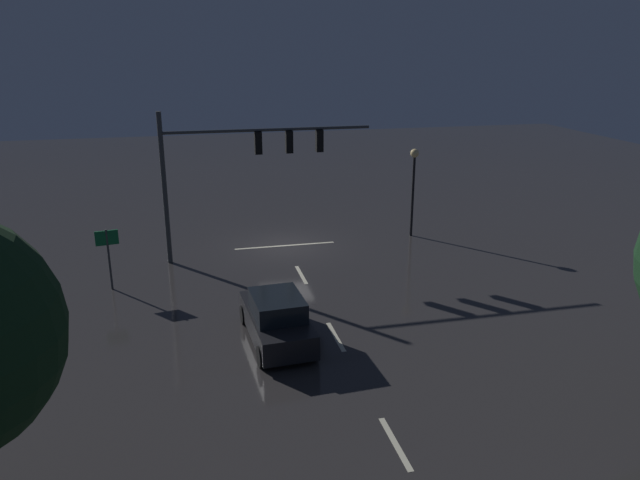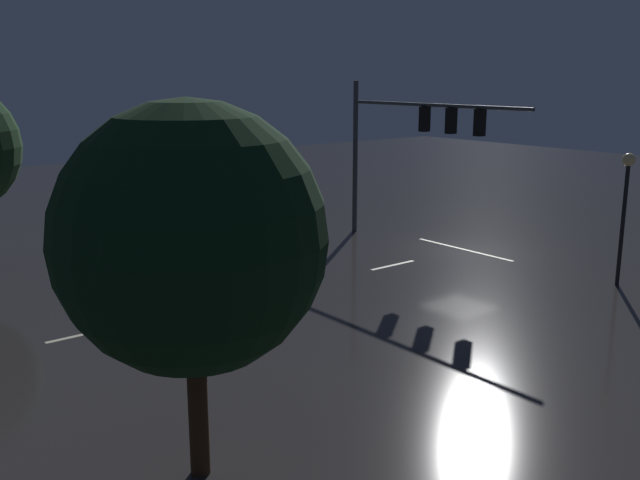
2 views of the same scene
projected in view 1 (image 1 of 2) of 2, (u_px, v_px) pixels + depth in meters
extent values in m
plane|color=#2D2B2B|center=(285.00, 246.00, 30.12)|extent=(80.00, 80.00, 0.00)
cylinder|color=#383A3D|center=(165.00, 190.00, 26.84)|extent=(0.22, 0.22, 6.85)
cylinder|color=#383A3D|center=(268.00, 130.00, 27.08)|extent=(9.39, 0.14, 0.14)
cube|color=black|center=(258.00, 143.00, 27.16)|extent=(0.32, 0.36, 1.00)
sphere|color=red|center=(257.00, 135.00, 27.23)|extent=(0.20, 0.20, 0.20)
sphere|color=black|center=(258.00, 142.00, 27.33)|extent=(0.20, 0.20, 0.20)
sphere|color=black|center=(258.00, 149.00, 27.43)|extent=(0.20, 0.20, 0.20)
cube|color=black|center=(289.00, 142.00, 27.46)|extent=(0.32, 0.36, 1.00)
sphere|color=red|center=(288.00, 134.00, 27.54)|extent=(0.20, 0.20, 0.20)
sphere|color=black|center=(288.00, 141.00, 27.64)|extent=(0.20, 0.20, 0.20)
sphere|color=black|center=(288.00, 148.00, 27.74)|extent=(0.20, 0.20, 0.20)
cube|color=black|center=(319.00, 141.00, 27.76)|extent=(0.32, 0.36, 1.00)
sphere|color=red|center=(318.00, 133.00, 27.84)|extent=(0.20, 0.20, 0.20)
sphere|color=black|center=(318.00, 140.00, 27.94)|extent=(0.20, 0.20, 0.20)
sphere|color=black|center=(318.00, 147.00, 28.04)|extent=(0.20, 0.20, 0.20)
cube|color=beige|center=(301.00, 275.00, 26.42)|extent=(0.16, 2.20, 0.01)
cube|color=beige|center=(336.00, 337.00, 20.86)|extent=(0.16, 2.20, 0.01)
cube|color=beige|center=(395.00, 443.00, 15.31)|extent=(0.16, 2.20, 0.01)
cube|color=beige|center=(285.00, 246.00, 30.21)|extent=(5.00, 0.16, 0.01)
cube|color=black|center=(277.00, 323.00, 20.45)|extent=(2.05, 4.40, 0.80)
cube|color=black|center=(277.00, 305.00, 20.04)|extent=(1.72, 2.19, 0.68)
cylinder|color=black|center=(244.00, 314.00, 21.77)|extent=(0.26, 0.69, 0.68)
cylinder|color=black|center=(290.00, 309.00, 22.22)|extent=(0.26, 0.69, 0.68)
cylinder|color=black|center=(262.00, 356.00, 18.85)|extent=(0.26, 0.69, 0.68)
cylinder|color=black|center=(313.00, 349.00, 19.31)|extent=(0.26, 0.69, 0.68)
sphere|color=#F9EFC6|center=(246.00, 300.00, 22.19)|extent=(0.20, 0.20, 0.20)
sphere|color=#F9EFC6|center=(281.00, 296.00, 22.54)|extent=(0.20, 0.20, 0.20)
cylinder|color=black|center=(413.00, 197.00, 31.16)|extent=(0.14, 0.14, 4.17)
sphere|color=#F9D88C|center=(415.00, 153.00, 30.46)|extent=(0.44, 0.44, 0.44)
cylinder|color=#383A3D|center=(109.00, 260.00, 24.49)|extent=(0.09, 0.09, 2.56)
cube|color=#0F6033|center=(107.00, 238.00, 24.21)|extent=(0.90, 0.21, 0.60)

